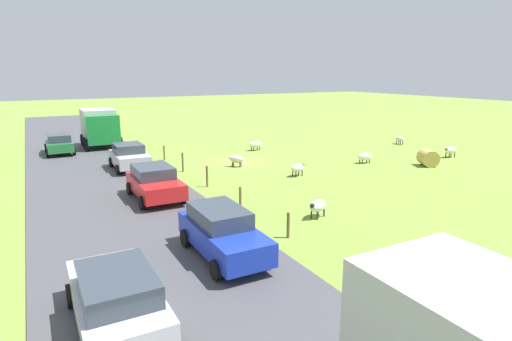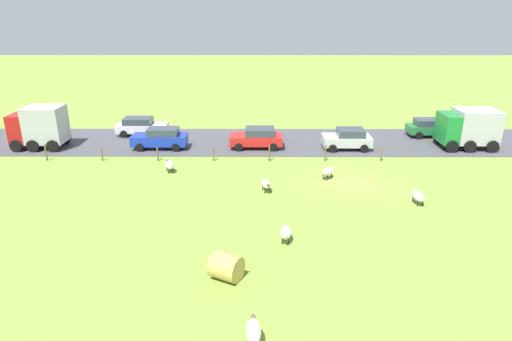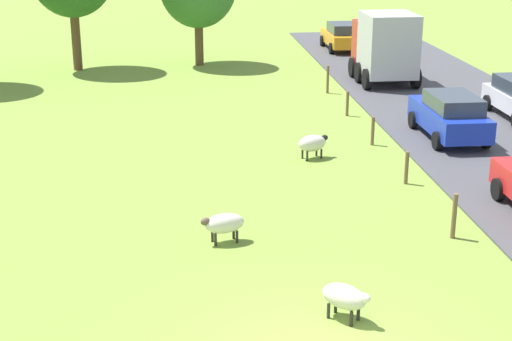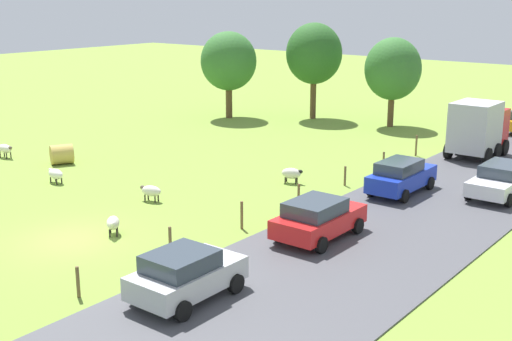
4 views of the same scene
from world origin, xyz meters
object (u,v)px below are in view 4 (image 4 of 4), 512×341
object	(u,v)px
hay_bale_0	(62,154)
tree_4	(314,54)
truck_0	(478,128)
car_6	(185,274)
sheep_3	(291,173)
car_4	(500,179)
sheep_5	(113,223)
sheep_6	(55,174)
tree_0	(393,69)
car_2	(401,176)
car_0	(318,218)
tree_1	(229,61)
sheep_2	(151,191)
sheep_0	(5,149)

from	to	relation	value
hay_bale_0	tree_4	size ratio (longest dim) A/B	0.17
truck_0	car_6	world-z (taller)	truck_0
truck_0	car_6	bearing A→B (deg)	-90.44
sheep_3	car_4	world-z (taller)	car_4
tree_4	sheep_5	bearing A→B (deg)	-73.01
sheep_3	sheep_6	world-z (taller)	sheep_3
car_4	car_6	xyz separation A→B (m)	(-4.01, -17.54, 0.03)
tree_0	car_2	distance (m)	17.91
car_0	car_2	distance (m)	7.76
hay_bale_0	car_4	world-z (taller)	car_4
sheep_5	tree_1	distance (m)	27.35
sheep_2	tree_1	distance (m)	22.74
sheep_5	truck_0	xyz separation A→B (m)	(6.70, 22.12, 1.31)
sheep_2	sheep_6	xyz separation A→B (m)	(-6.23, -0.86, -0.03)
sheep_0	sheep_6	distance (m)	7.20
sheep_0	tree_4	bearing A→B (deg)	72.35
sheep_2	hay_bale_0	world-z (taller)	hay_bale_0
sheep_0	car_0	world-z (taller)	car_0
tree_4	truck_0	distance (m)	16.16
hay_bale_0	car_6	bearing A→B (deg)	-25.19
car_0	car_4	xyz separation A→B (m)	(3.72, 10.29, -0.03)
tree_4	tree_0	bearing A→B (deg)	6.28
truck_0	tree_4	bearing A→B (deg)	161.31
sheep_6	hay_bale_0	world-z (taller)	hay_bale_0
car_2	car_6	bearing A→B (deg)	-90.15
tree_4	car_0	bearing A→B (deg)	-56.10
truck_0	sheep_0	bearing A→B (deg)	-141.93
sheep_5	hay_bale_0	distance (m)	13.00
car_2	sheep_2	bearing A→B (deg)	-136.27
hay_bale_0	tree_4	xyz separation A→B (m)	(3.24, 21.22, 4.47)
tree_0	tree_1	world-z (taller)	tree_1
sheep_2	tree_1	world-z (taller)	tree_1
tree_1	car_6	bearing A→B (deg)	-52.02
tree_0	car_0	world-z (taller)	tree_0
sheep_2	car_2	size ratio (longest dim) A/B	0.27
tree_0	car_4	bearing A→B (deg)	-45.98
sheep_6	tree_1	distance (m)	21.13
tree_4	car_0	xyz separation A→B (m)	(15.10, -22.47, -4.13)
tree_4	car_2	xyz separation A→B (m)	(14.86, -14.72, -4.11)
sheep_3	tree_0	xyz separation A→B (m)	(-3.17, 17.12, 3.70)
hay_bale_0	sheep_6	bearing A→B (deg)	-40.58
sheep_0	truck_0	world-z (taller)	truck_0
hay_bale_0	tree_1	distance (m)	17.93
sheep_3	tree_0	size ratio (longest dim) A/B	0.18
sheep_2	car_0	size ratio (longest dim) A/B	0.28
car_6	tree_4	bearing A→B (deg)	116.50
car_6	sheep_5	bearing A→B (deg)	158.81
sheep_3	tree_4	size ratio (longest dim) A/B	0.16
car_4	sheep_5	bearing A→B (deg)	-125.02
truck_0	car_0	distance (m)	17.42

